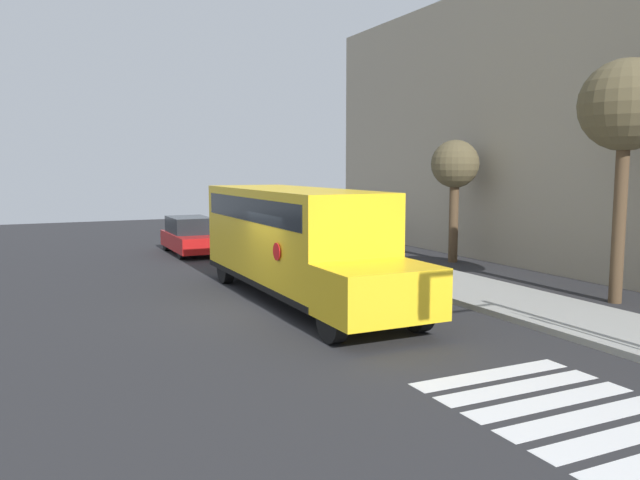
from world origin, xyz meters
TOP-DOWN VIEW (x-y plane):
  - ground_plane at (0.00, 0.00)m, footprint 60.00×60.00m
  - sidewalk_strip at (0.00, 6.50)m, footprint 44.00×3.00m
  - building_backdrop at (0.00, 13.00)m, footprint 32.00×4.00m
  - crosswalk_stripes at (8.72, 2.00)m, footprint 4.70×3.20m
  - school_bus at (-0.90, 1.43)m, footprint 9.84×2.57m
  - parked_car at (-11.34, 1.01)m, footprint 4.30×1.73m
  - tree_near_sidewalk at (3.38, 9.12)m, footprint 2.43×2.43m
  - tree_far_sidewalk at (-4.53, 9.69)m, footprint 1.84×1.84m

SIDE VIEW (x-z plane):
  - ground_plane at x=0.00m, z-range 0.00..0.00m
  - crosswalk_stripes at x=8.72m, z-range 0.00..0.01m
  - sidewalk_strip at x=0.00m, z-range 0.00..0.15m
  - parked_car at x=-11.34m, z-range -0.02..1.55m
  - school_bus at x=-0.90m, z-range 0.22..3.31m
  - tree_far_sidewalk at x=-4.53m, z-range 1.31..6.06m
  - tree_near_sidewalk at x=3.38m, z-range 1.95..8.49m
  - building_backdrop at x=0.00m, z-range 0.00..10.71m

